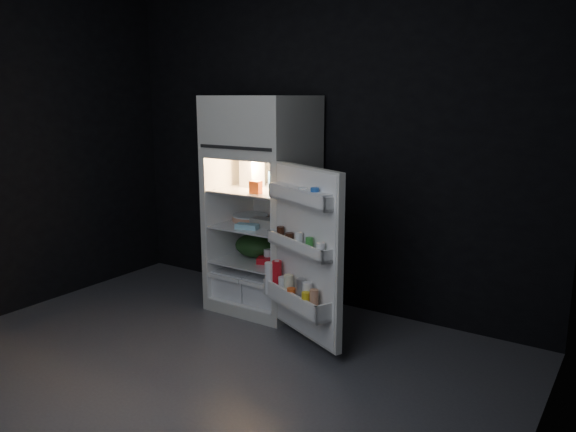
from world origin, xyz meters
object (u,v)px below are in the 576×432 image
Objects in this scene: fridge_door at (303,256)px; egg_carton at (267,223)px; yogurt_tray at (274,260)px; milk_jug at (252,172)px; refrigerator at (264,196)px.

egg_carton is at bearing 145.09° from fridge_door.
egg_carton is 0.31m from yogurt_tray.
yogurt_tray is at bearing 141.61° from fridge_door.
egg_carton is (-0.61, 0.42, 0.08)m from fridge_door.
fridge_door is 4.61× the size of yogurt_tray.
fridge_door is at bearing -31.80° from egg_carton.
fridge_door is 5.08× the size of milk_jug.
egg_carton is at bearing 179.17° from yogurt_tray.
refrigerator is 0.93m from fridge_door.
refrigerator is at bearing 143.46° from fridge_door.
egg_carton is (0.24, -0.12, -0.38)m from milk_jug.
milk_jug is 0.76m from yogurt_tray.
yogurt_tray is at bearing -29.37° from refrigerator.
refrigerator is 7.42× the size of milk_jug.
refrigerator is 0.54m from yogurt_tray.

